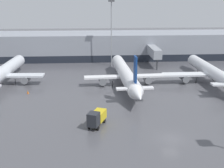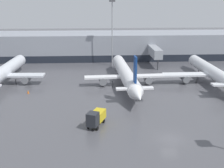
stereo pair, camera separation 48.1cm
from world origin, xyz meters
The scene contains 8 objects.
ground_plane centered at (0.00, 0.00, 0.00)m, with size 320.00×320.00×0.00m, color #4C4C51.
terminal_building centered at (0.03, 61.94, 4.49)m, with size 160.00×27.36×9.00m.
parked_jet_1 centered at (-4.22, 28.48, 2.89)m, with size 20.71×37.72×10.02m.
parked_jet_2 centered at (18.31, 29.22, 2.81)m, with size 25.26×35.04×9.11m.
parked_jet_3 centered at (-35.25, 30.84, 2.96)m, with size 20.98×36.37×9.03m.
service_truck_2 centered at (-11.71, 5.33, 1.63)m, with size 3.54×5.22×2.99m.
traffic_cone_1 centered at (-27.41, 23.28, 0.40)m, with size 0.43×0.43×0.79m.
apron_light_mast_2 centered at (-6.42, 49.43, 16.09)m, with size 1.80×1.80×20.73m.
Camera 1 is at (-11.87, -39.10, 21.60)m, focal length 45.00 mm.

